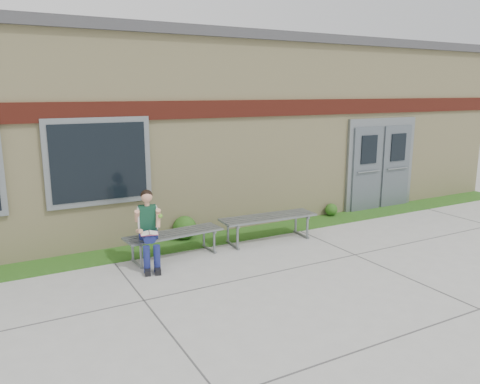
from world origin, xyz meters
TOP-DOWN VIEW (x-y plane):
  - ground at (0.00, 0.00)m, footprint 80.00×80.00m
  - grass_strip at (0.00, 2.60)m, footprint 16.00×0.80m
  - school_building at (-0.00, 5.99)m, footprint 16.20×6.22m
  - bench_left at (-1.96, 1.99)m, footprint 1.82×0.63m
  - bench_right at (0.04, 1.99)m, footprint 2.00×0.65m
  - girl at (-2.49, 1.79)m, footprint 0.48×0.81m
  - shrub_mid at (-1.41, 2.85)m, footprint 0.47×0.47m
  - shrub_east at (2.37, 2.85)m, footprint 0.29×0.29m

SIDE VIEW (x-z plane):
  - ground at x=0.00m, z-range 0.00..0.00m
  - grass_strip at x=0.00m, z-range 0.00..0.02m
  - shrub_east at x=2.37m, z-range 0.02..0.31m
  - shrub_mid at x=-1.41m, z-range 0.02..0.49m
  - bench_left at x=-1.96m, z-range 0.13..0.59m
  - bench_right at x=0.04m, z-range 0.14..0.65m
  - girl at x=-2.49m, z-range 0.04..1.35m
  - school_building at x=0.00m, z-range 0.00..4.20m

